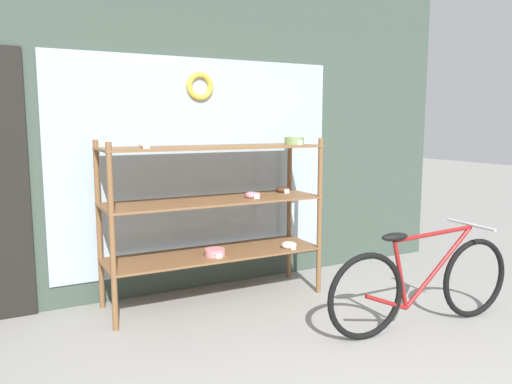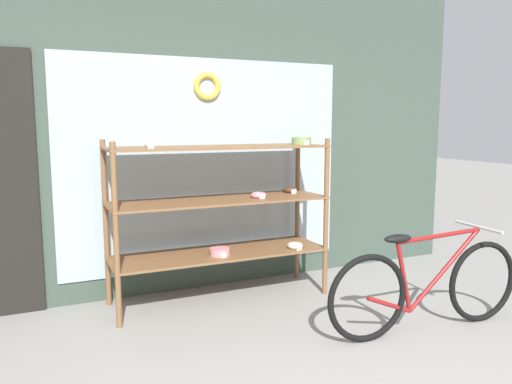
{
  "view_description": "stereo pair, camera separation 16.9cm",
  "coord_description": "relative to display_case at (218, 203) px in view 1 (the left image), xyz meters",
  "views": [
    {
      "loc": [
        -1.44,
        -1.45,
        1.53
      ],
      "look_at": [
        0.09,
        1.48,
        1.07
      ],
      "focal_mm": 35.0,
      "sensor_mm": 36.0,
      "label": 1
    },
    {
      "loc": [
        -1.29,
        -1.52,
        1.53
      ],
      "look_at": [
        0.09,
        1.48,
        1.07
      ],
      "focal_mm": 35.0,
      "sensor_mm": 36.0,
      "label": 2
    }
  ],
  "objects": [
    {
      "name": "storefront_facade",
      "position": [
        -0.25,
        0.42,
        0.64
      ],
      "size": [
        5.95,
        0.13,
        3.05
      ],
      "color": "#3D4C42",
      "rests_on": "ground_plane"
    },
    {
      "name": "display_case",
      "position": [
        0.0,
        0.0,
        0.0
      ],
      "size": [
        1.86,
        0.56,
        1.4
      ],
      "color": "brown",
      "rests_on": "ground_plane"
    },
    {
      "name": "bicycle",
      "position": [
        1.11,
        -1.26,
        -0.5
      ],
      "size": [
        1.67,
        0.46,
        0.77
      ],
      "rotation": [
        0.0,
        0.0,
        -0.07
      ],
      "color": "black",
      "rests_on": "ground_plane"
    }
  ]
}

